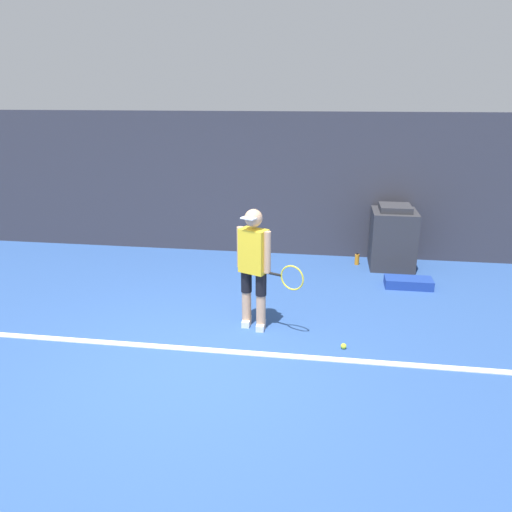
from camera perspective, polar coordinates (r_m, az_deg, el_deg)
name	(u,v)px	position (r m, az deg, el deg)	size (l,w,h in m)	color
ground_plane	(189,368)	(5.68, -7.62, -12.59)	(24.00, 24.00, 0.00)	#2D5193
back_wall	(251,184)	(9.26, -0.58, 8.21)	(24.00, 0.10, 2.59)	#383842
court_baseline	(199,349)	(6.03, -6.52, -10.57)	(21.60, 0.10, 0.01)	white
tennis_player	(254,264)	(6.21, -0.17, -0.93)	(0.87, 0.46, 1.56)	tan
tennis_ball	(344,346)	(6.09, 9.98, -10.11)	(0.07, 0.07, 0.07)	#D1E533
covered_chair	(393,238)	(8.91, 15.35, 2.05)	(0.74, 0.79, 1.09)	#333338
equipment_bag	(408,283)	(8.14, 17.02, -2.93)	(0.72, 0.34, 0.15)	#1E3D99
water_bottle	(357,259)	(8.98, 11.46, -0.37)	(0.08, 0.08, 0.21)	orange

